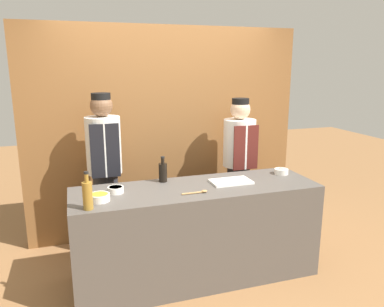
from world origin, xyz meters
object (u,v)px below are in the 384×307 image
(bottle_vinegar, at_px, (88,195))
(chef_right, at_px, (239,163))
(cutting_board, at_px, (231,182))
(sauce_bowl_purple, at_px, (281,171))
(sauce_bowl_orange, at_px, (116,189))
(bottle_soy, at_px, (163,172))
(chef_left, at_px, (105,169))
(sauce_bowl_yellow, at_px, (99,197))
(wooden_spoon, at_px, (198,192))

(bottle_vinegar, xyz_separation_m, chef_right, (1.71, 0.97, -0.14))
(cutting_board, bearing_deg, bottle_vinegar, -168.14)
(sauce_bowl_purple, relative_size, chef_right, 0.09)
(sauce_bowl_orange, relative_size, cutting_board, 0.37)
(bottle_soy, height_order, chef_left, chef_left)
(sauce_bowl_orange, bearing_deg, cutting_board, -2.23)
(cutting_board, bearing_deg, bottle_soy, 159.27)
(sauce_bowl_orange, distance_m, sauce_bowl_purple, 1.67)
(sauce_bowl_purple, distance_m, cutting_board, 0.61)
(sauce_bowl_yellow, bearing_deg, cutting_board, 5.64)
(chef_left, bearing_deg, sauce_bowl_yellow, -98.17)
(sauce_bowl_purple, distance_m, chef_right, 0.62)
(wooden_spoon, height_order, chef_right, chef_right)
(bottle_soy, height_order, chef_right, chef_right)
(chef_left, bearing_deg, cutting_board, -32.26)
(bottle_vinegar, distance_m, wooden_spoon, 0.92)
(bottle_vinegar, bearing_deg, cutting_board, 11.86)
(cutting_board, bearing_deg, sauce_bowl_purple, 9.93)
(sauce_bowl_purple, height_order, cutting_board, sauce_bowl_purple)
(sauce_bowl_orange, distance_m, cutting_board, 1.07)
(bottle_soy, relative_size, bottle_vinegar, 0.82)
(sauce_bowl_orange, bearing_deg, sauce_bowl_purple, 2.19)
(chef_right, bearing_deg, wooden_spoon, -132.12)
(wooden_spoon, bearing_deg, chef_left, 128.45)
(cutting_board, height_order, bottle_soy, bottle_soy)
(chef_right, bearing_deg, chef_left, -180.00)
(cutting_board, relative_size, bottle_soy, 1.54)
(bottle_soy, relative_size, chef_right, 0.15)
(wooden_spoon, bearing_deg, sauce_bowl_orange, 160.81)
(sauce_bowl_purple, bearing_deg, wooden_spoon, -163.42)
(sauce_bowl_yellow, xyz_separation_m, chef_left, (0.12, 0.81, 0.00))
(sauce_bowl_yellow, distance_m, chef_left, 0.82)
(wooden_spoon, relative_size, chef_left, 0.13)
(sauce_bowl_purple, distance_m, chef_left, 1.80)
(cutting_board, bearing_deg, chef_left, 147.74)
(sauce_bowl_orange, xyz_separation_m, chef_right, (1.47, 0.65, -0.05))
(sauce_bowl_yellow, xyz_separation_m, bottle_vinegar, (-0.10, -0.16, 0.08))
(sauce_bowl_orange, relative_size, bottle_soy, 0.56)
(cutting_board, bearing_deg, wooden_spoon, -154.15)
(bottle_vinegar, relative_size, chef_right, 0.19)
(sauce_bowl_orange, bearing_deg, bottle_vinegar, -127.69)
(bottle_vinegar, height_order, chef_left, chef_left)
(cutting_board, height_order, bottle_vinegar, bottle_vinegar)
(sauce_bowl_purple, xyz_separation_m, wooden_spoon, (-1.00, -0.30, -0.02))
(sauce_bowl_purple, bearing_deg, chef_right, 108.64)
(bottle_soy, bearing_deg, chef_right, 24.87)
(chef_left, bearing_deg, chef_right, 0.00)
(sauce_bowl_yellow, relative_size, chef_right, 0.10)
(chef_left, bearing_deg, sauce_bowl_purple, -19.06)
(bottle_soy, bearing_deg, cutting_board, -20.73)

